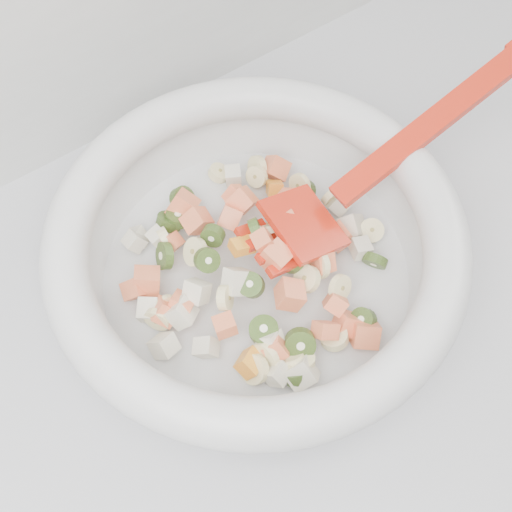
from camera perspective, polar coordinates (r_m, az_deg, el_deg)
counter at (r=1.05m, az=-0.47°, el=-15.77°), size 2.00×0.60×0.90m
mixing_bowl at (r=0.59m, az=0.06°, el=0.54°), size 0.51×0.38×0.15m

